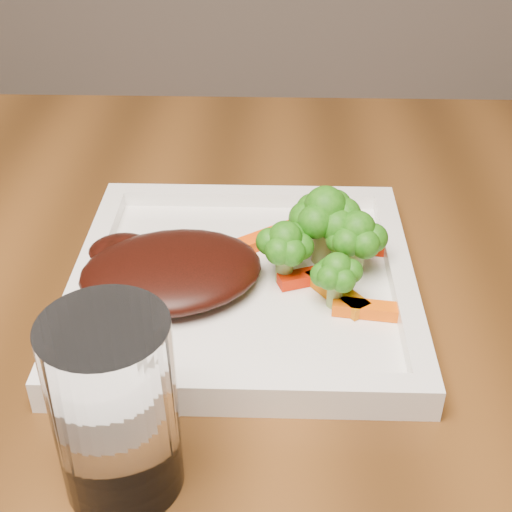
{
  "coord_description": "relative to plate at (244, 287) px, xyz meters",
  "views": [
    {
      "loc": [
        0.48,
        -0.6,
        1.1
      ],
      "look_at": [
        0.47,
        -0.14,
        0.79
      ],
      "focal_mm": 50.0,
      "sensor_mm": 36.0,
      "label": 1
    }
  ],
  "objects": [
    {
      "name": "carrot_1",
      "position": [
        0.09,
        -0.04,
        0.01
      ],
      "size": [
        0.05,
        0.02,
        0.01
      ],
      "primitive_type": "cube",
      "rotation": [
        0.0,
        0.0,
        -0.14
      ],
      "color": "#F05703",
      "rests_on": "plate"
    },
    {
      "name": "carrot_6",
      "position": [
        0.05,
        0.0,
        0.01
      ],
      "size": [
        0.05,
        0.03,
        0.01
      ],
      "primitive_type": "cube",
      "rotation": [
        0.0,
        0.0,
        0.35
      ],
      "color": "red",
      "rests_on": "plate"
    },
    {
      "name": "broccoli_1",
      "position": [
        0.09,
        0.01,
        0.04
      ],
      "size": [
        0.06,
        0.06,
        0.06
      ],
      "primitive_type": null,
      "rotation": [
        0.0,
        0.0,
        -0.13
      ],
      "color": "#347914",
      "rests_on": "plate"
    },
    {
      "name": "plate",
      "position": [
        0.0,
        0.0,
        0.0
      ],
      "size": [
        0.27,
        0.27,
        0.01
      ],
      "primitive_type": "cube",
      "color": "white",
      "rests_on": "dining_table"
    },
    {
      "name": "steak",
      "position": [
        -0.06,
        -0.01,
        0.02
      ],
      "size": [
        0.17,
        0.15,
        0.03
      ],
      "primitive_type": "ellipsoid",
      "rotation": [
        0.0,
        0.0,
        0.27
      ],
      "color": "black",
      "rests_on": "plate"
    },
    {
      "name": "carrot_5",
      "position": [
        0.07,
        -0.02,
        0.01
      ],
      "size": [
        0.05,
        0.06,
        0.01
      ],
      "primitive_type": "cube",
      "rotation": [
        0.0,
        0.0,
        -0.93
      ],
      "color": "#D46E03",
      "rests_on": "plate"
    },
    {
      "name": "drinking_glass",
      "position": [
        -0.06,
        -0.19,
        0.05
      ],
      "size": [
        0.08,
        0.08,
        0.12
      ],
      "primitive_type": "cylinder",
      "rotation": [
        0.0,
        0.0,
        0.17
      ],
      "color": "white",
      "rests_on": "dining_table"
    },
    {
      "name": "broccoli_3",
      "position": [
        0.03,
        0.0,
        0.04
      ],
      "size": [
        0.07,
        0.07,
        0.06
      ],
      "primitive_type": null,
      "rotation": [
        0.0,
        0.0,
        0.37
      ],
      "color": "#266210",
      "rests_on": "plate"
    },
    {
      "name": "carrot_4",
      "position": [
        0.02,
        0.06,
        0.01
      ],
      "size": [
        0.06,
        0.05,
        0.01
      ],
      "primitive_type": "cube",
      "rotation": [
        0.0,
        0.0,
        0.62
      ],
      "color": "#FF4904",
      "rests_on": "plate"
    },
    {
      "name": "broccoli_2",
      "position": [
        0.07,
        -0.03,
        0.04
      ],
      "size": [
        0.05,
        0.05,
        0.06
      ],
      "primitive_type": null,
      "rotation": [
        0.0,
        0.0,
        -0.12
      ],
      "color": "#295F0F",
      "rests_on": "plate"
    },
    {
      "name": "carrot_3",
      "position": [
        0.1,
        0.05,
        0.01
      ],
      "size": [
        0.06,
        0.03,
        0.01
      ],
      "primitive_type": "cube",
      "rotation": [
        0.0,
        0.0,
        -0.21
      ],
      "color": "red",
      "rests_on": "plate"
    },
    {
      "name": "broccoli_0",
      "position": [
        0.06,
        0.03,
        0.04
      ],
      "size": [
        0.06,
        0.06,
        0.07
      ],
      "primitive_type": null,
      "rotation": [
        0.0,
        0.0,
        -0.0
      ],
      "color": "#2C5D0F",
      "rests_on": "plate"
    }
  ]
}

